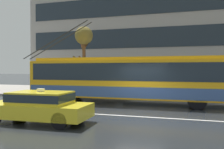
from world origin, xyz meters
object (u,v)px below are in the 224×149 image
object	(u,v)px
trolleybus	(126,78)
pedestrian_approaching_curb	(103,74)
bus_shelter	(100,71)
taxi_oncoming_near	(38,105)
pedestrian_at_shelter	(78,74)
street_tree_bare	(84,39)

from	to	relation	value
trolleybus	pedestrian_approaching_curb	bearing A→B (deg)	125.88
trolleybus	bus_shelter	size ratio (longest dim) A/B	3.66
taxi_oncoming_near	bus_shelter	distance (m)	9.77
taxi_oncoming_near	pedestrian_approaching_curb	world-z (taller)	pedestrian_approaching_curb
trolleybus	pedestrian_at_shelter	xyz separation A→B (m)	(-4.71, 2.81, 0.22)
bus_shelter	street_tree_bare	distance (m)	3.16
trolleybus	taxi_oncoming_near	bearing A→B (deg)	-107.24
bus_shelter	taxi_oncoming_near	bearing A→B (deg)	-84.58
bus_shelter	pedestrian_at_shelter	distance (m)	1.81
taxi_oncoming_near	bus_shelter	world-z (taller)	bus_shelter
bus_shelter	pedestrian_at_shelter	bearing A→B (deg)	-170.35
bus_shelter	pedestrian_approaching_curb	xyz separation A→B (m)	(-0.14, 1.14, -0.28)
trolleybus	pedestrian_approaching_curb	size ratio (longest dim) A/B	6.95
trolleybus	taxi_oncoming_near	world-z (taller)	trolleybus
pedestrian_at_shelter	pedestrian_approaching_curb	bearing A→B (deg)	41.55
pedestrian_at_shelter	taxi_oncoming_near	bearing A→B (deg)	-73.95
taxi_oncoming_near	street_tree_bare	world-z (taller)	street_tree_bare
pedestrian_at_shelter	pedestrian_approaching_curb	xyz separation A→B (m)	(1.63, 1.45, -0.06)
bus_shelter	pedestrian_approaching_curb	size ratio (longest dim) A/B	1.90
bus_shelter	pedestrian_at_shelter	xyz separation A→B (m)	(-1.77, -0.30, -0.21)
pedestrian_approaching_curb	taxi_oncoming_near	bearing A→B (deg)	-84.42
taxi_oncoming_near	street_tree_bare	size ratio (longest dim) A/B	0.79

